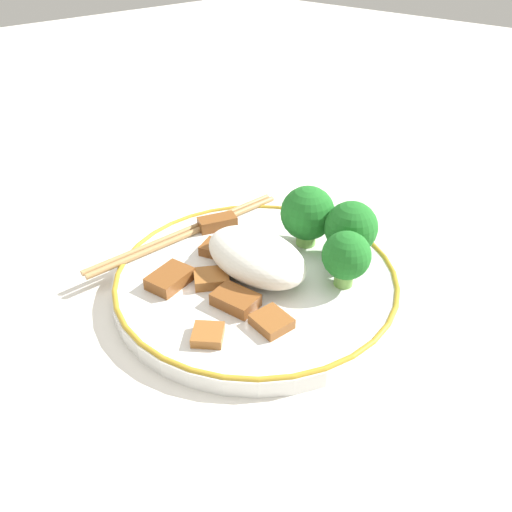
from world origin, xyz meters
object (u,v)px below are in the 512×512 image
Objects in this scene: plate at (256,279)px; broccoli_back_right at (311,215)px; broccoli_back_left at (346,257)px; chopsticks at (187,232)px; broccoli_back_center at (351,228)px.

broccoli_back_right is (0.00, 0.07, 0.04)m from plate.
broccoli_back_left reaches higher than chopsticks.
chopsticks reaches higher than plate.
broccoli_back_center reaches higher than chopsticks.
broccoli_back_left is at bearing -59.60° from broccoli_back_center.
plate is 4.98× the size of broccoli_back_left.
broccoli_back_center is at bearing 120.40° from broccoli_back_left.
broccoli_back_center is at bearing 29.09° from chopsticks.
broccoli_back_center is at bearing 10.08° from broccoli_back_right.
broccoli_back_center reaches higher than plate.
broccoli_back_center is 0.97× the size of broccoli_back_right.
broccoli_back_left is (0.07, 0.04, 0.04)m from plate.
broccoli_back_right is 0.27× the size of chopsticks.
chopsticks is at bearing -179.33° from plate.
plate is at bearing -147.15° from broccoli_back_left.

